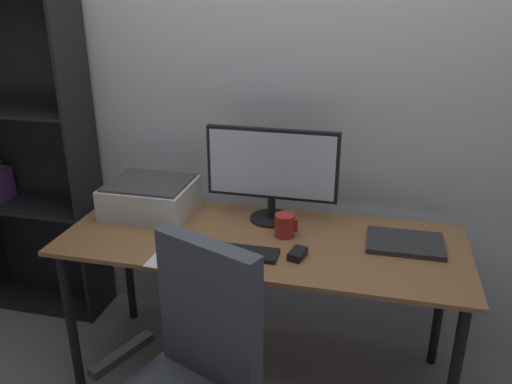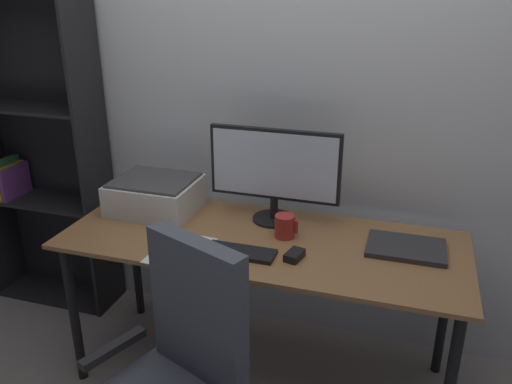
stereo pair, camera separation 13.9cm
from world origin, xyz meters
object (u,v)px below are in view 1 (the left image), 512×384
Objects in this scene: desk at (262,254)px; monitor at (272,169)px; laptop at (405,243)px; coffee_mug at (285,225)px; keyboard at (243,253)px; bookshelf at (25,161)px; mouse at (298,254)px; printer at (150,197)px.

monitor is (-0.00, 0.20, 0.33)m from desk.
coffee_mug is at bearing -176.67° from laptop.
laptop reaches higher than keyboard.
keyboard is 1.46m from bookshelf.
coffee_mug is 0.06× the size of bookshelf.
laptop is at bearing -11.15° from monitor.
coffee_mug reaches higher than mouse.
monitor is 0.44m from keyboard.
monitor is 0.34× the size of bookshelf.
monitor reaches higher than laptop.
monitor reaches higher than desk.
laptop is at bearing -2.98° from printer.
monitor is 6.30× the size of mouse.
keyboard is 0.62m from printer.
keyboard is 0.25m from coffee_mug.
coffee_mug reaches higher than desk.
monitor reaches higher than printer.
mouse is 1.66m from bookshelf.
printer is at bearing 166.42° from desk.
monitor is 0.45m from mouse.
bookshelf reaches higher than laptop.
coffee_mug is at bearing -11.13° from bookshelf.
bookshelf reaches higher than desk.
bookshelf is (-1.40, 0.14, -0.12)m from monitor.
mouse is 0.93× the size of coffee_mug.
laptop is at bearing 39.51° from mouse.
monitor is at bearing 5.68° from printer.
printer reaches higher than coffee_mug.
bookshelf is (-1.41, 0.34, 0.21)m from desk.
keyboard is 0.91× the size of laptop.
monitor is 2.08× the size of keyboard.
desk is 2.89× the size of monitor.
laptop is at bearing -7.42° from bookshelf.
keyboard is (-0.04, -0.16, 0.09)m from desk.
monitor is 5.87× the size of coffee_mug.
keyboard is 0.72× the size of printer.
keyboard is at bearing -159.43° from mouse.
coffee_mug is 0.68m from printer.
mouse is at bearing -16.63° from bookshelf.
bookshelf is (-2.01, 0.26, 0.12)m from laptop.
desk is 1.46m from bookshelf.
desk is 0.62m from printer.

